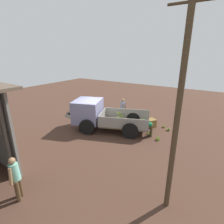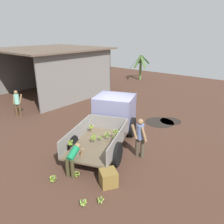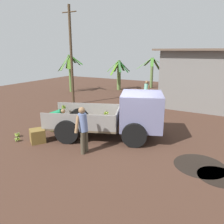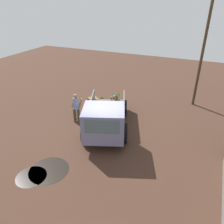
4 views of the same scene
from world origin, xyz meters
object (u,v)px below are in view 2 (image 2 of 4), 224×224
Objects in this scene: cargo_truck at (112,116)px; banana_bunch_on_ground_3 at (76,173)px; banana_bunch_on_ground_2 at (83,202)px; person_bystander_near_shed at (17,102)px; banana_bunch_on_ground_0 at (101,200)px; banana_bunch_on_ground_1 at (53,178)px; person_foreground_visitor at (140,136)px; wooden_crate_0 at (108,178)px; person_worker_loading at (73,158)px.

banana_bunch_on_ground_3 is at bearing 176.36° from cargo_truck.
cargo_truck is at bearing 27.97° from banana_bunch_on_ground_2.
person_bystander_near_shed is 7.62m from banana_bunch_on_ground_3.
person_bystander_near_shed reaches higher than banana_bunch_on_ground_2.
banana_bunch_on_ground_1 reaches higher than banana_bunch_on_ground_0.
cargo_truck is 4.98m from banana_bunch_on_ground_2.
cargo_truck is 6.45m from person_bystander_near_shed.
cargo_truck is 3.72m from banana_bunch_on_ground_3.
banana_bunch_on_ground_0 is at bearing -39.75° from banana_bunch_on_ground_2.
person_foreground_visitor reaches higher than wooden_crate_0.
person_foreground_visitor is 6.67× the size of banana_bunch_on_ground_3.
banana_bunch_on_ground_0 is (-0.52, -1.79, -0.56)m from person_worker_loading.
banana_bunch_on_ground_0 is 1.66m from banana_bunch_on_ground_3.
person_bystander_near_shed reaches higher than banana_bunch_on_ground_0.
cargo_truck is 4.92× the size of person_worker_loading.
person_bystander_near_shed is (1.89, 7.12, 0.25)m from person_worker_loading.
person_worker_loading is at bearing -144.61° from person_bystander_near_shed.
person_foreground_visitor is 2.94m from banana_bunch_on_ground_3.
banana_bunch_on_ground_0 is at bearing -156.93° from wooden_crate_0.
cargo_truck is 3.17× the size of person_bystander_near_shed.
cargo_truck is 4.81m from banana_bunch_on_ground_0.
wooden_crate_0 is (0.81, 0.35, 0.17)m from banana_bunch_on_ground_0.
banana_bunch_on_ground_2 is at bearing -179.95° from wooden_crate_0.
person_foreground_visitor is (-0.87, -2.17, -0.09)m from cargo_truck.
cargo_truck is at bearing 16.94° from banana_bunch_on_ground_3.
banana_bunch_on_ground_0 is 0.43× the size of wooden_crate_0.
banana_bunch_on_ground_3 is at bearing -144.64° from person_bystander_near_shed.
banana_bunch_on_ground_0 is 0.90m from wooden_crate_0.
person_foreground_visitor is 2.86m from person_worker_loading.
banana_bunch_on_ground_0 is 0.97× the size of banana_bunch_on_ground_1.
person_foreground_visitor is 7.24× the size of banana_bunch_on_ground_0.
banana_bunch_on_ground_1 is at bearing 167.79° from cargo_truck.
person_bystander_near_shed reaches higher than banana_bunch_on_ground_1.
banana_bunch_on_ground_2 is 0.46× the size of wooden_crate_0.
person_foreground_visitor is 3.75m from banana_bunch_on_ground_1.
cargo_truck is 3.51m from person_worker_loading.
wooden_crate_0 is at bearing 0.05° from banana_bunch_on_ground_2.
person_bystander_near_shed reaches higher than person_worker_loading.
person_worker_loading reaches higher than wooden_crate_0.
banana_bunch_on_ground_2 is (-0.42, 0.35, 0.00)m from banana_bunch_on_ground_0.
person_foreground_visitor is 8.47m from person_bystander_near_shed.
banana_bunch_on_ground_3 is 1.31m from wooden_crate_0.
wooden_crate_0 reaches higher than banana_bunch_on_ground_2.
person_bystander_near_shed is at bearing 71.72° from banana_bunch_on_ground_2.
person_worker_loading reaches higher than banana_bunch_on_ground_1.
person_bystander_near_shed is 8.73m from wooden_crate_0.
banana_bunch_on_ground_3 is (-2.57, 1.12, -0.87)m from person_foreground_visitor.
banana_bunch_on_ground_3 is at bearing 54.84° from banana_bunch_on_ground_2.
person_foreground_visitor is at bearing -125.51° from person_bystander_near_shed.
person_foreground_visitor is 2.33m from wooden_crate_0.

